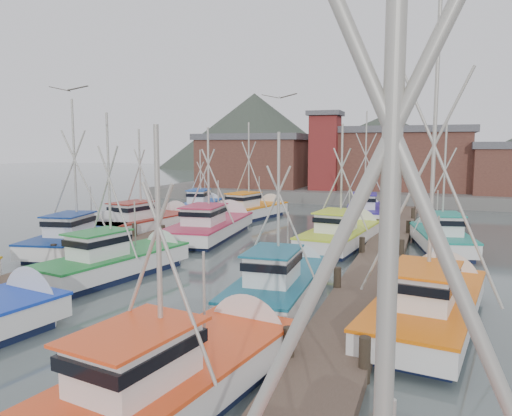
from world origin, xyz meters
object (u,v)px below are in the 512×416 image
(lookout_tower, at_px, (325,150))
(boat_1, at_px, (181,375))
(boat_12, at_px, (253,210))
(boat_8, at_px, (213,226))
(boat_4, at_px, (122,261))

(lookout_tower, bearing_deg, boat_1, -82.16)
(boat_1, distance_m, boat_12, 30.14)
(lookout_tower, xyz_separation_m, boat_8, (-2.34, -24.29, -4.87))
(lookout_tower, bearing_deg, boat_12, -99.61)
(boat_1, relative_size, boat_8, 0.85)
(lookout_tower, height_order, boat_4, lookout_tower)
(boat_4, relative_size, boat_12, 0.93)
(boat_1, bearing_deg, boat_4, 140.49)
(boat_8, height_order, boat_12, boat_12)
(boat_1, height_order, boat_8, boat_8)
(lookout_tower, height_order, boat_8, lookout_tower)
(boat_12, bearing_deg, boat_1, -61.46)
(lookout_tower, distance_m, boat_1, 45.15)
(boat_8, bearing_deg, boat_12, 86.48)
(boat_4, bearing_deg, boat_8, 102.70)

